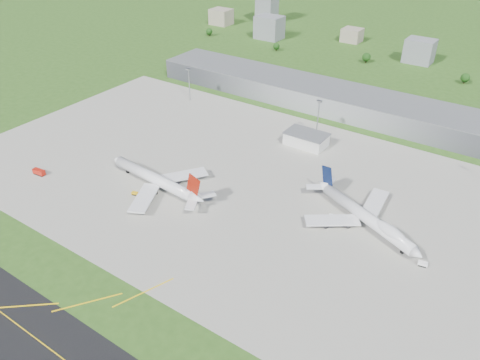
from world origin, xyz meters
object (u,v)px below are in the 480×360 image
Objects in this scene: van_white_near at (331,218)px; van_white_far at (423,264)px; airliner_red_twin at (157,180)px; tug_yellow at (135,194)px; airliner_blue_quad at (367,217)px; fire_truck at (39,172)px.

van_white_near is 48.89m from van_white_far.
airliner_red_twin is 14.14m from tug_yellow.
tug_yellow is (-114.74, -45.09, -4.33)m from airliner_blue_quad.
tug_yellow is (-5.88, -12.07, -4.43)m from airliner_red_twin.
van_white_near reaches higher than tug_yellow.
airliner_red_twin is 19.37× the size of tug_yellow.
airliner_red_twin is 113.76m from airliner_blue_quad.
airliner_red_twin is 142.36m from van_white_far.
tug_yellow is at bearing 91.88° from van_white_near.
airliner_blue_quad is 34.97m from van_white_far.
airliner_red_twin is at bearing 178.46° from van_white_far.
fire_truck is (-176.30, -61.54, -3.52)m from airliner_blue_quad.
van_white_far reaches higher than tug_yellow.
fire_truck reaches higher than van_white_near.
fire_truck is at bearing 27.79° from airliner_red_twin.
tug_yellow is 150.20m from van_white_far.
airliner_blue_quad is at bearing 12.60° from fire_truck.
airliner_red_twin is 96.68m from van_white_near.
fire_truck is 169.55m from van_white_near.
airliner_blue_quad is at bearing 8.01° from tug_yellow.
airliner_blue_quad reaches higher than tug_yellow.
fire_truck is (-67.44, -28.53, -3.63)m from airliner_red_twin.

